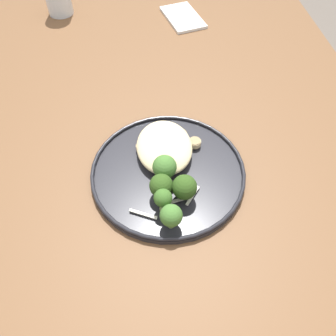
% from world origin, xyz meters
% --- Properties ---
extents(ground, '(6.00, 6.00, 0.00)m').
position_xyz_m(ground, '(0.00, 0.00, 0.00)').
color(ground, '#665B51').
extents(wooden_dining_table, '(1.40, 1.00, 0.74)m').
position_xyz_m(wooden_dining_table, '(0.00, 0.00, 0.66)').
color(wooden_dining_table, brown).
rests_on(wooden_dining_table, ground).
extents(dinner_plate, '(0.29, 0.29, 0.02)m').
position_xyz_m(dinner_plate, '(0.04, 0.02, 0.75)').
color(dinner_plate, '#232328').
rests_on(dinner_plate, wooden_dining_table).
extents(noodle_bed, '(0.14, 0.11, 0.04)m').
position_xyz_m(noodle_bed, '(-0.01, 0.02, 0.77)').
color(noodle_bed, beige).
rests_on(noodle_bed, dinner_plate).
extents(seared_scallop_front_small, '(0.02, 0.02, 0.01)m').
position_xyz_m(seared_scallop_front_small, '(-0.02, -0.03, 0.76)').
color(seared_scallop_front_small, '#DBB77A').
rests_on(seared_scallop_front_small, dinner_plate).
extents(seared_scallop_tilted_round, '(0.03, 0.03, 0.02)m').
position_xyz_m(seared_scallop_tilted_round, '(-0.02, 0.00, 0.76)').
color(seared_scallop_tilted_round, '#E5C689').
rests_on(seared_scallop_tilted_round, dinner_plate).
extents(seared_scallop_rear_pale, '(0.02, 0.02, 0.01)m').
position_xyz_m(seared_scallop_rear_pale, '(-0.00, 0.01, 0.76)').
color(seared_scallop_rear_pale, '#E5C689').
rests_on(seared_scallop_rear_pale, dinner_plate).
extents(seared_scallop_left_edge, '(0.02, 0.02, 0.01)m').
position_xyz_m(seared_scallop_left_edge, '(-0.02, 0.08, 0.76)').
color(seared_scallop_left_edge, '#E5C689').
rests_on(seared_scallop_left_edge, dinner_plate).
extents(seared_scallop_center_golden, '(0.03, 0.03, 0.01)m').
position_xyz_m(seared_scallop_center_golden, '(0.01, -0.00, 0.76)').
color(seared_scallop_center_golden, '#DBB77A').
rests_on(seared_scallop_center_golden, dinner_plate).
extents(seared_scallop_tiny_bay, '(0.03, 0.03, 0.01)m').
position_xyz_m(seared_scallop_tiny_bay, '(-0.04, 0.05, 0.76)').
color(seared_scallop_tiny_bay, '#DBB77A').
rests_on(seared_scallop_tiny_bay, dinner_plate).
extents(seared_scallop_half_hidden, '(0.03, 0.03, 0.02)m').
position_xyz_m(seared_scallop_half_hidden, '(-0.05, 0.02, 0.76)').
color(seared_scallop_half_hidden, '#DBB77A').
rests_on(seared_scallop_half_hidden, dinner_plate).
extents(broccoli_floret_rear_charred, '(0.04, 0.04, 0.05)m').
position_xyz_m(broccoli_floret_rear_charred, '(0.15, 0.01, 0.78)').
color(broccoli_floret_rear_charred, '#89A356').
rests_on(broccoli_floret_rear_charred, dinner_plate).
extents(broccoli_floret_tall_stalk, '(0.04, 0.04, 0.06)m').
position_xyz_m(broccoli_floret_tall_stalk, '(0.10, 0.04, 0.78)').
color(broccoli_floret_tall_stalk, '#89A356').
rests_on(broccoli_floret_tall_stalk, dinner_plate).
extents(broccoli_floret_front_edge, '(0.04, 0.04, 0.05)m').
position_xyz_m(broccoli_floret_front_edge, '(0.09, 0.00, 0.78)').
color(broccoli_floret_front_edge, '#7A994C').
rests_on(broccoli_floret_front_edge, dinner_plate).
extents(broccoli_floret_near_rim, '(0.04, 0.04, 0.06)m').
position_xyz_m(broccoli_floret_near_rim, '(0.06, 0.01, 0.79)').
color(broccoli_floret_near_rim, '#89A356').
rests_on(broccoli_floret_near_rim, dinner_plate).
extents(broccoli_floret_right_tilted, '(0.03, 0.03, 0.05)m').
position_xyz_m(broccoli_floret_right_tilted, '(0.12, -0.00, 0.78)').
color(broccoli_floret_right_tilted, '#89A356').
rests_on(broccoli_floret_right_tilted, dinner_plate).
extents(onion_sliver_short_strip, '(0.02, 0.06, 0.00)m').
position_xyz_m(onion_sliver_short_strip, '(0.08, 0.02, 0.75)').
color(onion_sliver_short_strip, silver).
rests_on(onion_sliver_short_strip, dinner_plate).
extents(onion_sliver_curled_piece, '(0.01, 0.04, 0.00)m').
position_xyz_m(onion_sliver_curled_piece, '(0.11, 0.02, 0.75)').
color(onion_sliver_curled_piece, silver).
rests_on(onion_sliver_curled_piece, dinner_plate).
extents(onion_sliver_pale_crescent, '(0.03, 0.05, 0.00)m').
position_xyz_m(onion_sliver_pale_crescent, '(0.13, -0.04, 0.75)').
color(onion_sliver_pale_crescent, silver).
rests_on(onion_sliver_pale_crescent, dinner_plate).
extents(onion_sliver_long_sliver, '(0.04, 0.03, 0.00)m').
position_xyz_m(onion_sliver_long_sliver, '(0.10, 0.05, 0.75)').
color(onion_sliver_long_sliver, silver).
rests_on(onion_sliver_long_sliver, dinner_plate).
extents(folded_napkin, '(0.17, 0.12, 0.01)m').
position_xyz_m(folded_napkin, '(-0.52, 0.12, 0.74)').
color(folded_napkin, white).
rests_on(folded_napkin, wooden_dining_table).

